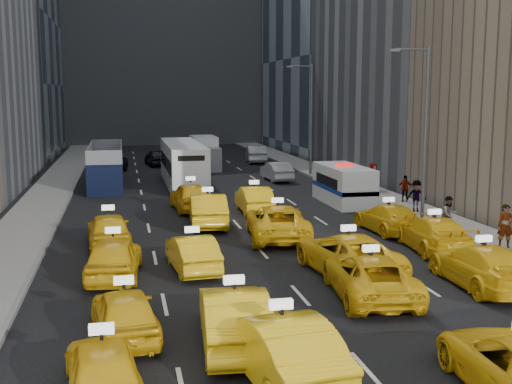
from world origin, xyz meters
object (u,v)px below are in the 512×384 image
Objects in this scene: taxi_0 at (103,368)px; taxi_1 at (281,347)px; nypd_van at (344,185)px; box_truck at (205,153)px; city_bus at (183,164)px; double_decker at (106,166)px; pedestrian_0 at (506,226)px.

taxi_0 is 4.06m from taxi_1.
box_truck is (-5.95, 19.97, 0.27)m from nypd_van.
taxi_0 is 0.33× the size of city_bus.
double_decker reaches higher than box_truck.
double_decker is at bearing -138.88° from box_truck.
double_decker is 5.53m from city_bus.
city_bus reaches higher than taxi_0.
pedestrian_0 is (17.08, -23.41, -0.39)m from double_decker.
double_decker is 5.53× the size of pedestrian_0.
box_truck is at bearing -102.37° from taxi_1.
taxi_1 is at bearing -83.51° from double_decker.
nypd_van reaches higher than pedestrian_0.
box_truck is at bearing 123.99° from pedestrian_0.
box_truck is at bearing -105.49° from taxi_0.
taxi_1 is 2.65× the size of pedestrian_0.
pedestrian_0 is (16.46, 10.21, 0.41)m from taxi_0.
double_decker is at bearing -94.18° from taxi_0.
taxi_0 is 0.39× the size of double_decker.
nypd_van reaches higher than taxi_1.
double_decker reaches higher than nypd_van.
pedestrian_0 is at bearing -148.06° from taxi_1.
taxi_1 is 43.05m from box_truck.
taxi_1 is 0.83× the size of nypd_van.
double_decker is (-4.67, 33.58, 0.66)m from taxi_1.
nypd_van is 3.20× the size of pedestrian_0.
nypd_van is at bearing -120.30° from taxi_1.
pedestrian_0 reaches higher than taxi_1.
taxi_1 is at bearing -101.79° from box_truck.
box_truck is 33.84m from pedestrian_0.
city_bus is at bearing -6.33° from double_decker.
taxi_1 is at bearing -121.55° from pedestrian_0.
city_bus is (-8.83, 10.20, 0.41)m from nypd_van.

